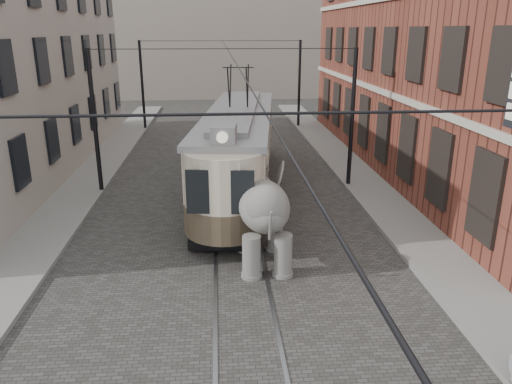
{
  "coord_description": "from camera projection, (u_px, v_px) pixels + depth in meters",
  "views": [
    {
      "loc": [
        -0.55,
        -14.64,
        6.71
      ],
      "look_at": [
        0.54,
        -0.76,
        2.1
      ],
      "focal_mm": 34.64,
      "sensor_mm": 36.0,
      "label": 1
    }
  ],
  "objects": [
    {
      "name": "tram_rails",
      "position": [
        238.0,
        246.0,
        16.0
      ],
      "size": [
        1.54,
        80.0,
        0.02
      ],
      "primitive_type": null,
      "color": "slate",
      "rests_on": "ground"
    },
    {
      "name": "tram",
      "position": [
        239.0,
        130.0,
        20.88
      ],
      "size": [
        4.32,
        13.51,
        5.27
      ],
      "primitive_type": null,
      "rotation": [
        0.0,
        0.0,
        -0.12
      ],
      "color": "beige",
      "rests_on": "ground"
    },
    {
      "name": "sidewalk_right",
      "position": [
        417.0,
        238.0,
        16.43
      ],
      "size": [
        2.0,
        60.0,
        0.15
      ],
      "primitive_type": "cube",
      "color": "slate",
      "rests_on": "ground"
    },
    {
      "name": "elephant",
      "position": [
        264.0,
        219.0,
        14.49
      ],
      "size": [
        2.62,
        4.62,
        2.79
      ],
      "primitive_type": null,
      "rotation": [
        0.0,
        0.0,
        0.02
      ],
      "color": "slate",
      "rests_on": "ground"
    },
    {
      "name": "catenary",
      "position": [
        226.0,
        126.0,
        19.78
      ],
      "size": [
        11.0,
        30.2,
        6.0
      ],
      "primitive_type": null,
      "color": "black",
      "rests_on": "ground"
    },
    {
      "name": "sidewalk_left",
      "position": [
        31.0,
        251.0,
        15.5
      ],
      "size": [
        2.0,
        60.0,
        0.15
      ],
      "primitive_type": "cube",
      "color": "slate",
      "rests_on": "ground"
    },
    {
      "name": "ground",
      "position": [
        238.0,
        246.0,
        16.01
      ],
      "size": [
        120.0,
        120.0,
        0.0
      ],
      "primitive_type": "plane",
      "color": "#403E3B"
    },
    {
      "name": "brick_building",
      "position": [
        459.0,
        45.0,
        23.45
      ],
      "size": [
        8.0,
        26.0,
        12.0
      ],
      "primitive_type": "cube",
      "color": "#602B20",
      "rests_on": "ground"
    },
    {
      "name": "distant_block",
      "position": [
        220.0,
        26.0,
        51.66
      ],
      "size": [
        28.0,
        10.0,
        14.0
      ],
      "primitive_type": "cube",
      "color": "gray",
      "rests_on": "ground"
    }
  ]
}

